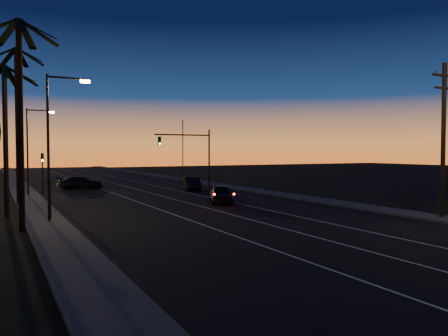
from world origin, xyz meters
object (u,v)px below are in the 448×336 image
cross_car (81,183)px  right_car (192,183)px  utility_pole (443,137)px  lead_car (221,194)px  signal_mast (191,148)px

cross_car → right_car: bearing=-33.9°
utility_pole → lead_car: utility_pole is taller
utility_pole → signal_mast: (-4.46, 29.99, -0.53)m
signal_mast → right_car: bearing=-113.4°
lead_car → cross_car: size_ratio=0.99×
utility_pole → cross_car: 37.85m
utility_pole → lead_car: bearing=121.4°
right_car → signal_mast: bearing=66.6°
utility_pole → lead_car: (-8.67, 14.23, -4.54)m
signal_mast → cross_car: (-12.26, 3.65, -4.03)m
cross_car → lead_car: bearing=-67.5°
lead_car → utility_pole: bearing=-58.6°
utility_pole → signal_mast: size_ratio=1.41×
utility_pole → cross_car: (-16.73, 33.65, -4.57)m
right_car → cross_car: right_car is taller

